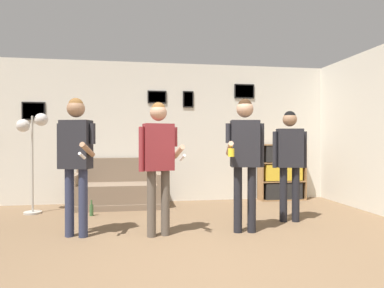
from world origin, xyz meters
name	(u,v)px	position (x,y,z in m)	size (l,w,h in m)	color
ground_plane	(210,273)	(0.00, 0.00, 0.00)	(20.00, 20.00, 0.00)	brown
wall_back	(171,132)	(0.00, 3.70, 1.35)	(8.70, 0.08, 2.70)	silver
wall_right	(384,130)	(3.18, 1.84, 1.35)	(0.06, 6.07, 2.70)	silver
couch	(118,190)	(-0.99, 3.28, 0.29)	(1.58, 0.80, 0.86)	#7A6651
bookshelf	(282,172)	(2.21, 3.48, 0.56)	(0.92, 0.30, 1.12)	olive
floor_lamp	(32,135)	(-2.34, 2.90, 1.28)	(0.49, 0.28, 1.64)	#ADA89E
person_player_foreground_left	(76,151)	(-1.40, 1.38, 1.06)	(0.48, 0.55, 1.71)	#2D334C
person_player_foreground_center	(158,154)	(-0.39, 1.26, 1.02)	(0.55, 0.42, 1.67)	brown
person_watcher_holding_cup	(245,150)	(0.72, 1.25, 1.07)	(0.54, 0.41, 1.73)	black
person_spectator_near_bookshelf	(290,154)	(1.56, 1.72, 0.99)	(0.49, 0.26, 1.62)	black
bottle_on_floor	(91,210)	(-1.37, 2.56, 0.10)	(0.06, 0.06, 0.25)	#3D6638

